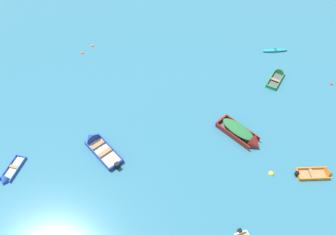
{
  "coord_description": "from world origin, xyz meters",
  "views": [
    {
      "loc": [
        -0.16,
        0.15,
        20.36
      ],
      "look_at": [
        0.0,
        18.14,
        0.15
      ],
      "focal_mm": 31.74,
      "sensor_mm": 36.0,
      "label": 1
    }
  ],
  "objects_px": {
    "rowboat_orange_back_row_center": "(322,173)",
    "mooring_buoy_between_boats_right": "(331,84)",
    "rowboat_blue_back_row_left": "(8,176)",
    "mooring_buoy_outer_edge": "(82,53)",
    "mooring_buoy_midfield": "(271,174)",
    "rowboat_maroon_far_right": "(244,135)",
    "rowboat_deep_blue_midfield_right": "(96,144)",
    "mooring_buoy_between_boats_left": "(93,46)",
    "kayak_turquoise_cluster_outer": "(275,50)",
    "rowboat_green_near_right": "(278,75)"
  },
  "relations": [
    {
      "from": "rowboat_orange_back_row_center",
      "to": "mooring_buoy_between_boats_right",
      "type": "xyz_separation_m",
      "value": [
        4.75,
        10.48,
        -0.13
      ]
    },
    {
      "from": "rowboat_blue_back_row_left",
      "to": "mooring_buoy_outer_edge",
      "type": "height_order",
      "value": "rowboat_blue_back_row_left"
    },
    {
      "from": "mooring_buoy_between_boats_right",
      "to": "mooring_buoy_midfield",
      "type": "height_order",
      "value": "mooring_buoy_midfield"
    },
    {
      "from": "rowboat_maroon_far_right",
      "to": "mooring_buoy_between_boats_right",
      "type": "xyz_separation_m",
      "value": [
        10.26,
        6.85,
        -0.38
      ]
    },
    {
      "from": "rowboat_deep_blue_midfield_right",
      "to": "mooring_buoy_between_boats_left",
      "type": "xyz_separation_m",
      "value": [
        -2.65,
        14.35,
        -0.18
      ]
    },
    {
      "from": "rowboat_maroon_far_right",
      "to": "rowboat_blue_back_row_left",
      "type": "xyz_separation_m",
      "value": [
        -18.97,
        -3.66,
        -0.26
      ]
    },
    {
      "from": "rowboat_blue_back_row_left",
      "to": "mooring_buoy_between_boats_left",
      "type": "bearing_deg",
      "value": 77.73
    },
    {
      "from": "rowboat_deep_blue_midfield_right",
      "to": "rowboat_blue_back_row_left",
      "type": "bearing_deg",
      "value": -154.73
    },
    {
      "from": "kayak_turquoise_cluster_outer",
      "to": "mooring_buoy_between_boats_right",
      "type": "distance_m",
      "value": 7.17
    },
    {
      "from": "kayak_turquoise_cluster_outer",
      "to": "mooring_buoy_between_boats_right",
      "type": "height_order",
      "value": "kayak_turquoise_cluster_outer"
    },
    {
      "from": "rowboat_deep_blue_midfield_right",
      "to": "mooring_buoy_midfield",
      "type": "bearing_deg",
      "value": -11.72
    },
    {
      "from": "rowboat_maroon_far_right",
      "to": "mooring_buoy_outer_edge",
      "type": "height_order",
      "value": "rowboat_maroon_far_right"
    },
    {
      "from": "rowboat_green_near_right",
      "to": "mooring_buoy_between_boats_left",
      "type": "xyz_separation_m",
      "value": [
        -20.31,
        5.55,
        -0.15
      ]
    },
    {
      "from": "rowboat_orange_back_row_center",
      "to": "mooring_buoy_between_boats_left",
      "type": "relative_size",
      "value": 8.46
    },
    {
      "from": "mooring_buoy_between_boats_left",
      "to": "mooring_buoy_outer_edge",
      "type": "bearing_deg",
      "value": -125.64
    },
    {
      "from": "kayak_turquoise_cluster_outer",
      "to": "mooring_buoy_outer_edge",
      "type": "distance_m",
      "value": 22.05
    },
    {
      "from": "rowboat_maroon_far_right",
      "to": "mooring_buoy_outer_edge",
      "type": "xyz_separation_m",
      "value": [
        -16.17,
        12.37,
        -0.38
      ]
    },
    {
      "from": "mooring_buoy_between_boats_right",
      "to": "rowboat_maroon_far_right",
      "type": "bearing_deg",
      "value": -146.28
    },
    {
      "from": "rowboat_green_near_right",
      "to": "rowboat_maroon_far_right",
      "type": "relative_size",
      "value": 0.82
    },
    {
      "from": "mooring_buoy_midfield",
      "to": "mooring_buoy_between_boats_left",
      "type": "xyz_separation_m",
      "value": [
        -16.78,
        17.28,
        0.0
      ]
    },
    {
      "from": "rowboat_blue_back_row_left",
      "to": "mooring_buoy_between_boats_right",
      "type": "height_order",
      "value": "rowboat_blue_back_row_left"
    },
    {
      "from": "rowboat_orange_back_row_center",
      "to": "mooring_buoy_midfield",
      "type": "relative_size",
      "value": 6.95
    },
    {
      "from": "rowboat_green_near_right",
      "to": "rowboat_blue_back_row_left",
      "type": "relative_size",
      "value": 1.17
    },
    {
      "from": "rowboat_blue_back_row_left",
      "to": "kayak_turquoise_cluster_outer",
      "type": "height_order",
      "value": "rowboat_blue_back_row_left"
    },
    {
      "from": "rowboat_blue_back_row_left",
      "to": "rowboat_green_near_right",
      "type": "bearing_deg",
      "value": 26.17
    },
    {
      "from": "kayak_turquoise_cluster_outer",
      "to": "mooring_buoy_outer_edge",
      "type": "bearing_deg",
      "value": -179.59
    },
    {
      "from": "rowboat_maroon_far_right",
      "to": "rowboat_deep_blue_midfield_right",
      "type": "relative_size",
      "value": 1.01
    },
    {
      "from": "mooring_buoy_outer_edge",
      "to": "mooring_buoy_midfield",
      "type": "height_order",
      "value": "mooring_buoy_midfield"
    },
    {
      "from": "rowboat_maroon_far_right",
      "to": "mooring_buoy_between_boats_left",
      "type": "bearing_deg",
      "value": 137.89
    },
    {
      "from": "rowboat_deep_blue_midfield_right",
      "to": "rowboat_maroon_far_right",
      "type": "bearing_deg",
      "value": 2.84
    },
    {
      "from": "mooring_buoy_midfield",
      "to": "rowboat_blue_back_row_left",
      "type": "bearing_deg",
      "value": -179.7
    },
    {
      "from": "rowboat_green_near_right",
      "to": "rowboat_deep_blue_midfield_right",
      "type": "xyz_separation_m",
      "value": [
        -17.65,
        -8.8,
        0.03
      ]
    },
    {
      "from": "mooring_buoy_between_boats_right",
      "to": "kayak_turquoise_cluster_outer",
      "type": "bearing_deg",
      "value": 127.7
    },
    {
      "from": "kayak_turquoise_cluster_outer",
      "to": "mooring_buoy_outer_edge",
      "type": "height_order",
      "value": "kayak_turquoise_cluster_outer"
    },
    {
      "from": "rowboat_maroon_far_right",
      "to": "rowboat_blue_back_row_left",
      "type": "distance_m",
      "value": 19.32
    },
    {
      "from": "rowboat_deep_blue_midfield_right",
      "to": "mooring_buoy_between_boats_left",
      "type": "height_order",
      "value": "rowboat_deep_blue_midfield_right"
    },
    {
      "from": "rowboat_maroon_far_right",
      "to": "mooring_buoy_between_boats_left",
      "type": "relative_size",
      "value": 11.4
    },
    {
      "from": "rowboat_blue_back_row_left",
      "to": "kayak_turquoise_cluster_outer",
      "type": "relative_size",
      "value": 0.95
    },
    {
      "from": "kayak_turquoise_cluster_outer",
      "to": "mooring_buoy_between_boats_right",
      "type": "bearing_deg",
      "value": -52.3
    },
    {
      "from": "kayak_turquoise_cluster_outer",
      "to": "mooring_buoy_outer_edge",
      "type": "xyz_separation_m",
      "value": [
        -22.05,
        -0.16,
        -0.13
      ]
    },
    {
      "from": "rowboat_orange_back_row_center",
      "to": "mooring_buoy_between_boats_right",
      "type": "relative_size",
      "value": 9.91
    },
    {
      "from": "mooring_buoy_outer_edge",
      "to": "rowboat_maroon_far_right",
      "type": "bearing_deg",
      "value": -37.41
    },
    {
      "from": "kayak_turquoise_cluster_outer",
      "to": "mooring_buoy_midfield",
      "type": "xyz_separation_m",
      "value": [
        -4.29,
        -16.07,
        -0.13
      ]
    },
    {
      "from": "mooring_buoy_between_boats_right",
      "to": "mooring_buoy_outer_edge",
      "type": "xyz_separation_m",
      "value": [
        -26.43,
        5.52,
        0.0
      ]
    },
    {
      "from": "mooring_buoy_between_boats_left",
      "to": "rowboat_maroon_far_right",
      "type": "bearing_deg",
      "value": -42.11
    },
    {
      "from": "rowboat_green_near_right",
      "to": "rowboat_orange_back_row_center",
      "type": "bearing_deg",
      "value": -88.06
    },
    {
      "from": "kayak_turquoise_cluster_outer",
      "to": "rowboat_maroon_far_right",
      "type": "bearing_deg",
      "value": -115.15
    },
    {
      "from": "rowboat_orange_back_row_center",
      "to": "kayak_turquoise_cluster_outer",
      "type": "height_order",
      "value": "rowboat_orange_back_row_center"
    },
    {
      "from": "rowboat_maroon_far_right",
      "to": "mooring_buoy_midfield",
      "type": "relative_size",
      "value": 9.37
    },
    {
      "from": "rowboat_maroon_far_right",
      "to": "rowboat_deep_blue_midfield_right",
      "type": "xyz_separation_m",
      "value": [
        -12.54,
        -0.62,
        -0.19
      ]
    }
  ]
}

